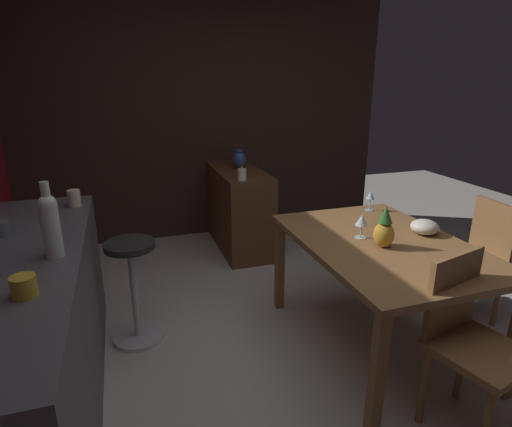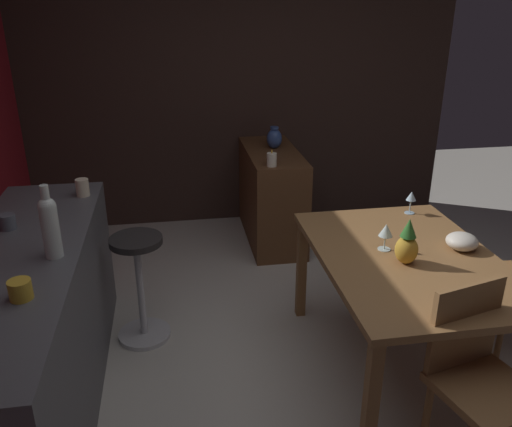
{
  "view_description": "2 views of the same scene",
  "coord_description": "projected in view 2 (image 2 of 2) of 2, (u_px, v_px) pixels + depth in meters",
  "views": [
    {
      "loc": [
        -1.94,
        1.0,
        1.7
      ],
      "look_at": [
        0.29,
        0.27,
        0.93
      ],
      "focal_mm": 29.25,
      "sensor_mm": 36.0,
      "label": 1
    },
    {
      "loc": [
        -2.3,
        0.76,
        2.04
      ],
      "look_at": [
        0.33,
        0.32,
        0.94
      ],
      "focal_mm": 36.76,
      "sensor_mm": 36.0,
      "label": 2
    }
  ],
  "objects": [
    {
      "name": "fruit_bowl",
      "position": [
        462.0,
        241.0,
        2.91
      ],
      "size": [
        0.18,
        0.18,
        0.09
      ],
      "primitive_type": "ellipsoid",
      "color": "beige",
      "rests_on": "dining_table"
    },
    {
      "name": "chair_near_window",
      "position": [
        477.0,
        375.0,
        2.31
      ],
      "size": [
        0.49,
        0.49,
        0.9
      ],
      "color": "olive",
      "rests_on": "ground_plane"
    },
    {
      "name": "cup_slate",
      "position": [
        8.0,
        222.0,
        2.77
      ],
      "size": [
        0.12,
        0.08,
        0.08
      ],
      "color": "#515660",
      "rests_on": "kitchen_counter"
    },
    {
      "name": "cup_mustard",
      "position": [
        20.0,
        290.0,
        2.13
      ],
      "size": [
        0.13,
        0.09,
        0.08
      ],
      "color": "gold",
      "rests_on": "kitchen_counter"
    },
    {
      "name": "dining_table",
      "position": [
        407.0,
        269.0,
        2.88
      ],
      "size": [
        1.38,
        0.95,
        0.74
      ],
      "color": "olive",
      "rests_on": "ground_plane"
    },
    {
      "name": "pillar_candle_tall",
      "position": [
        272.0,
        160.0,
        4.07
      ],
      "size": [
        0.08,
        0.08,
        0.13
      ],
      "color": "white",
      "rests_on": "sideboard_cabinet"
    },
    {
      "name": "cup_cream",
      "position": [
        83.0,
        187.0,
        3.23
      ],
      "size": [
        0.11,
        0.08,
        0.11
      ],
      "color": "beige",
      "rests_on": "kitchen_counter"
    },
    {
      "name": "wall_side_right",
      "position": [
        218.0,
        85.0,
        4.77
      ],
      "size": [
        0.1,
        4.4,
        2.6
      ],
      "primitive_type": "cube",
      "color": "#33231E",
      "rests_on": "ground_plane"
    },
    {
      "name": "pineapple_centerpiece",
      "position": [
        407.0,
        245.0,
        2.73
      ],
      "size": [
        0.12,
        0.12,
        0.25
      ],
      "color": "gold",
      "rests_on": "dining_table"
    },
    {
      "name": "wine_glass_left",
      "position": [
        411.0,
        197.0,
        3.37
      ],
      "size": [
        0.06,
        0.06,
        0.15
      ],
      "color": "silver",
      "rests_on": "dining_table"
    },
    {
      "name": "bar_stool",
      "position": [
        140.0,
        286.0,
        3.27
      ],
      "size": [
        0.34,
        0.34,
        0.71
      ],
      "color": "#262323",
      "rests_on": "ground_plane"
    },
    {
      "name": "wine_bottle_clear",
      "position": [
        50.0,
        224.0,
        2.43
      ],
      "size": [
        0.08,
        0.08,
        0.36
      ],
      "color": "silver",
      "rests_on": "kitchen_counter"
    },
    {
      "name": "wine_glass_right",
      "position": [
        386.0,
        231.0,
        2.88
      ],
      "size": [
        0.08,
        0.08,
        0.15
      ],
      "color": "silver",
      "rests_on": "dining_table"
    },
    {
      "name": "vase_ceramic_blue",
      "position": [
        274.0,
        138.0,
        4.54
      ],
      "size": [
        0.13,
        0.13,
        0.19
      ],
      "color": "#334C8C",
      "rests_on": "sideboard_cabinet"
    },
    {
      "name": "sideboard_cabinet",
      "position": [
        271.0,
        195.0,
        4.67
      ],
      "size": [
        1.1,
        0.44,
        0.82
      ],
      "primitive_type": "cube",
      "color": "#56351E",
      "rests_on": "ground_plane"
    },
    {
      "name": "ground_plane",
      "position": [
        321.0,
        383.0,
        2.99
      ],
      "size": [
        9.0,
        9.0,
        0.0
      ],
      "primitive_type": "plane",
      "color": "#B7B2A8"
    },
    {
      "name": "pillar_candle_short",
      "position": [
        274.0,
        138.0,
        4.68
      ],
      "size": [
        0.07,
        0.07,
        0.14
      ],
      "color": "white",
      "rests_on": "sideboard_cabinet"
    },
    {
      "name": "kitchen_counter",
      "position": [
        31.0,
        335.0,
        2.67
      ],
      "size": [
        2.1,
        0.6,
        0.9
      ],
      "primitive_type": "cube",
      "color": "#4C4C51",
      "rests_on": "ground_plane"
    }
  ]
}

